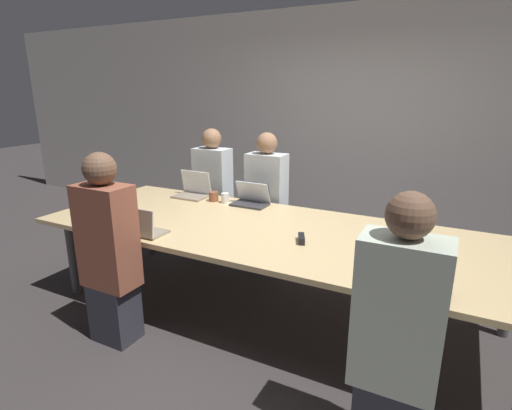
% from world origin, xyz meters
% --- Properties ---
extents(ground_plane, '(24.00, 24.00, 0.00)m').
position_xyz_m(ground_plane, '(0.00, 0.00, 0.00)').
color(ground_plane, '#383333').
extents(curtain_wall, '(12.00, 0.06, 2.80)m').
position_xyz_m(curtain_wall, '(0.00, 2.26, 1.40)').
color(curtain_wall, '#BCB7B2').
rests_on(curtain_wall, ground_plane).
extents(conference_table, '(3.87, 1.40, 0.75)m').
position_xyz_m(conference_table, '(0.00, 0.00, 0.70)').
color(conference_table, '#D6B77F').
rests_on(conference_table, ground_plane).
extents(laptop_far_midleft, '(0.35, 0.23, 0.23)m').
position_xyz_m(laptop_far_midleft, '(-0.46, 0.55, 0.82)').
color(laptop_far_midleft, '#333338').
rests_on(laptop_far_midleft, conference_table).
extents(person_far_midleft, '(0.40, 0.24, 1.42)m').
position_xyz_m(person_far_midleft, '(-0.47, 0.89, 0.69)').
color(person_far_midleft, '#2D2D38').
rests_on(person_far_midleft, ground_plane).
extents(cup_far_midleft, '(0.08, 0.08, 0.10)m').
position_xyz_m(cup_far_midleft, '(-0.73, 0.49, 0.80)').
color(cup_far_midleft, white).
rests_on(cup_far_midleft, conference_table).
extents(laptop_far_left, '(0.35, 0.26, 0.27)m').
position_xyz_m(laptop_far_left, '(-1.15, 0.55, 0.83)').
color(laptop_far_left, gray).
rests_on(laptop_far_left, conference_table).
extents(person_far_left, '(0.40, 0.24, 1.42)m').
position_xyz_m(person_far_left, '(-1.18, 0.96, 0.69)').
color(person_far_left, '#2D2D38').
rests_on(person_far_left, ground_plane).
extents(cup_far_left, '(0.09, 0.09, 0.10)m').
position_xyz_m(cup_far_left, '(-0.86, 0.49, 0.80)').
color(cup_far_left, brown).
rests_on(cup_far_left, conference_table).
extents(laptop_near_left, '(0.35, 0.22, 0.22)m').
position_xyz_m(laptop_near_left, '(-0.83, -0.58, 0.82)').
color(laptop_near_left, gray).
rests_on(laptop_near_left, conference_table).
extents(person_near_left, '(0.40, 0.24, 1.43)m').
position_xyz_m(person_near_left, '(-0.87, -0.87, 0.70)').
color(person_near_left, '#2D2D38').
rests_on(person_near_left, ground_plane).
extents(laptop_near_right, '(0.34, 0.26, 0.25)m').
position_xyz_m(laptop_near_right, '(1.16, -0.53, 0.82)').
color(laptop_near_right, '#333338').
rests_on(laptop_near_right, conference_table).
extents(person_near_right, '(0.40, 0.24, 1.41)m').
position_xyz_m(person_near_right, '(1.13, -0.98, 0.69)').
color(person_near_right, '#2D2D38').
rests_on(person_near_right, ground_plane).
extents(cup_near_right, '(0.07, 0.07, 0.09)m').
position_xyz_m(cup_near_right, '(0.90, -0.45, 0.80)').
color(cup_near_right, '#232328').
rests_on(cup_near_right, conference_table).
extents(stapler, '(0.10, 0.16, 0.05)m').
position_xyz_m(stapler, '(0.33, -0.15, 0.77)').
color(stapler, black).
rests_on(stapler, conference_table).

